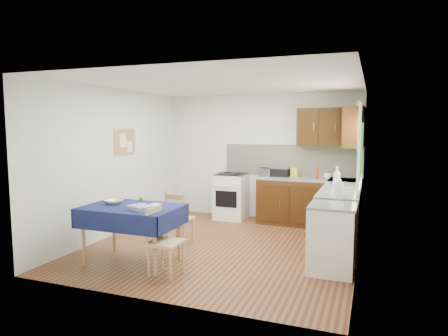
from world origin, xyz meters
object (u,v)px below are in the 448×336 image
at_px(sandwich_press, 280,172).
at_px(toaster, 265,172).
at_px(dish_rack, 340,187).
at_px(chair_near, 163,239).
at_px(kettle, 338,189).
at_px(dining_table, 132,214).
at_px(chair_far, 179,216).

bearing_deg(sandwich_press, toaster, -144.88).
distance_m(toaster, dish_rack, 1.76).
xyz_separation_m(chair_near, sandwich_press, (0.78, 3.23, 0.52)).
height_order(sandwich_press, kettle, kettle).
distance_m(sandwich_press, kettle, 2.31).
relative_size(dining_table, dish_rack, 3.39).
distance_m(dining_table, chair_near, 0.70).
bearing_deg(dining_table, dish_rack, 20.05).
relative_size(dish_rack, kettle, 1.45).
relative_size(dining_table, kettle, 4.93).
xyz_separation_m(chair_far, sandwich_press, (1.19, 1.98, 0.55)).
relative_size(chair_far, chair_near, 0.95).
xyz_separation_m(chair_far, kettle, (2.42, 0.03, 0.57)).
height_order(dining_table, dish_rack, dish_rack).
height_order(dining_table, toaster, toaster).
distance_m(dining_table, sandwich_press, 3.30).
bearing_deg(dish_rack, sandwich_press, 127.11).
bearing_deg(dining_table, sandwich_press, 49.45).
relative_size(dining_table, sandwich_press, 4.08).
bearing_deg(dining_table, kettle, 5.88).
height_order(toaster, dish_rack, same).
xyz_separation_m(chair_far, chair_near, (0.41, -1.25, 0.02)).
xyz_separation_m(toaster, dish_rack, (1.46, -0.98, -0.06)).
height_order(dining_table, chair_near, chair_near).
bearing_deg(toaster, chair_far, -103.09).
xyz_separation_m(chair_far, toaster, (0.92, 1.83, 0.54)).
bearing_deg(kettle, sandwich_press, 122.14).
distance_m(chair_far, toaster, 2.12).
bearing_deg(chair_near, dining_table, 70.50).
height_order(dish_rack, kettle, kettle).
relative_size(chair_far, kettle, 3.20).
bearing_deg(chair_near, chair_far, 21.50).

